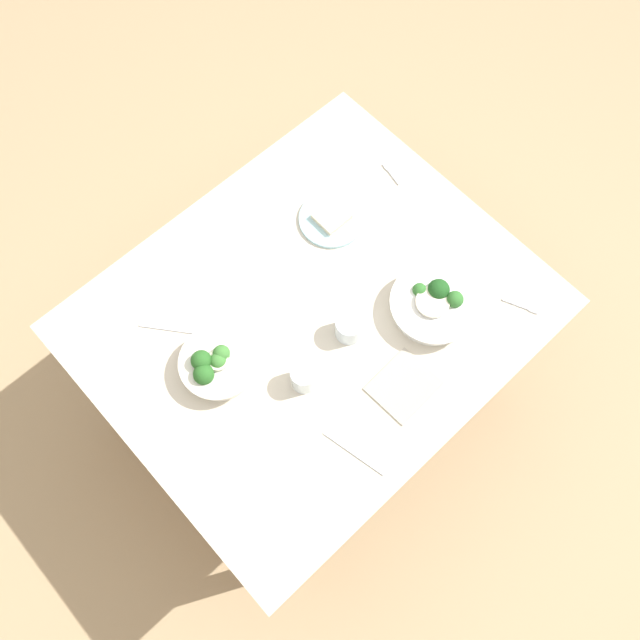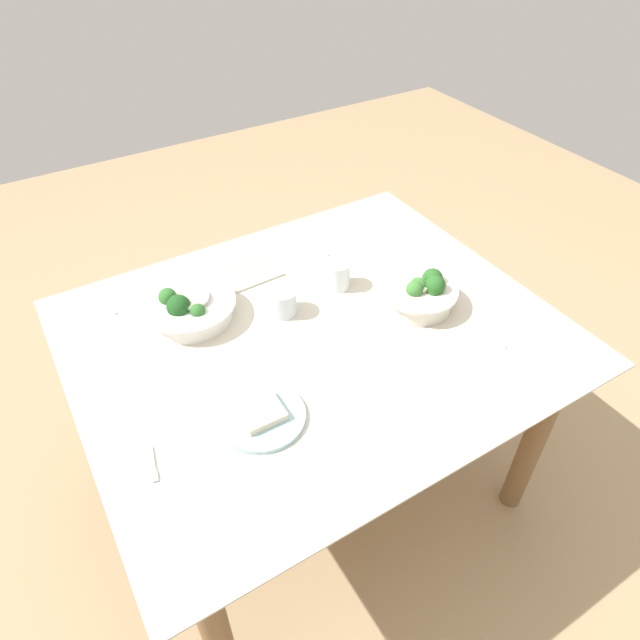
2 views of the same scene
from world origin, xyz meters
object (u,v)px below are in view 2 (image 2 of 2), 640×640
object	(u,v)px
broccoli_bowl_near	(189,308)
fork_by_far_bowl	(153,466)
water_glass_side	(283,302)
table_knife_left	(465,338)
table_knife_right	(307,243)
bread_side_plate	(262,415)
broccoli_bowl_far	(420,294)
napkin_folded_upper	(249,271)
water_glass_center	(337,275)
fork_by_near_bowl	(102,306)

from	to	relation	value
broccoli_bowl_near	fork_by_far_bowl	xyz separation A→B (m)	(0.25, 0.43, -0.03)
water_glass_side	table_knife_left	bearing A→B (deg)	136.35
fork_by_far_bowl	table_knife_left	world-z (taller)	same
fork_by_far_bowl	broccoli_bowl_near	bearing A→B (deg)	161.59
table_knife_left	broccoli_bowl_near	bearing A→B (deg)	13.44
table_knife_right	bread_side_plate	bearing A→B (deg)	-50.34
fork_by_far_bowl	table_knife_right	size ratio (longest dim) A/B	0.47
broccoli_bowl_far	napkin_folded_upper	world-z (taller)	broccoli_bowl_far
napkin_folded_upper	broccoli_bowl_near	bearing A→B (deg)	25.21
water_glass_center	fork_by_near_bowl	xyz separation A→B (m)	(0.64, -0.27, -0.04)
broccoli_bowl_near	fork_by_near_bowl	world-z (taller)	broccoli_bowl_near
fork_by_near_bowl	table_knife_right	size ratio (longest dim) A/B	0.53
table_knife_left	napkin_folded_upper	world-z (taller)	napkin_folded_upper
fork_by_far_bowl	napkin_folded_upper	xyz separation A→B (m)	(-0.49, -0.54, 0.00)
broccoli_bowl_far	table_knife_left	world-z (taller)	broccoli_bowl_far
water_glass_center	fork_by_far_bowl	xyz separation A→B (m)	(0.69, 0.34, -0.04)
water_glass_side	table_knife_right	size ratio (longest dim) A/B	0.41
broccoli_bowl_near	table_knife_right	size ratio (longest dim) A/B	1.30
bread_side_plate	table_knife_right	size ratio (longest dim) A/B	1.04
water_glass_center	fork_by_near_bowl	distance (m)	0.70
water_glass_side	table_knife_left	world-z (taller)	water_glass_side
bread_side_plate	table_knife_right	xyz separation A→B (m)	(-0.47, -0.59, -0.01)
water_glass_side	fork_by_near_bowl	xyz separation A→B (m)	(0.44, -0.30, -0.04)
broccoli_bowl_near	fork_by_near_bowl	size ratio (longest dim) A/B	2.46
table_knife_left	napkin_folded_upper	distance (m)	0.70
broccoli_bowl_far	fork_by_far_bowl	xyz separation A→B (m)	(0.85, 0.14, -0.04)
bread_side_plate	napkin_folded_upper	xyz separation A→B (m)	(-0.23, -0.55, -0.01)
broccoli_bowl_far	napkin_folded_upper	distance (m)	0.54
bread_side_plate	water_glass_center	world-z (taller)	water_glass_center
broccoli_bowl_far	water_glass_center	size ratio (longest dim) A/B	2.68
water_glass_center	broccoli_bowl_near	bearing A→B (deg)	-12.02
fork_by_far_bowl	napkin_folded_upper	distance (m)	0.73
broccoli_bowl_far	napkin_folded_upper	xyz separation A→B (m)	(0.36, -0.41, -0.04)
water_glass_side	fork_by_far_bowl	size ratio (longest dim) A/B	0.87
broccoli_bowl_near	water_glass_side	size ratio (longest dim) A/B	3.20
water_glass_side	table_knife_right	distance (m)	0.36
water_glass_center	napkin_folded_upper	bearing A→B (deg)	-45.66
fork_by_near_bowl	fork_by_far_bowl	bearing A→B (deg)	151.34
fork_by_near_bowl	table_knife_left	world-z (taller)	same
water_glass_side	table_knife_right	xyz separation A→B (m)	(-0.24, -0.27, -0.04)
water_glass_center	table_knife_right	xyz separation A→B (m)	(-0.04, -0.25, -0.04)
fork_by_far_bowl	table_knife_right	distance (m)	0.94
broccoli_bowl_far	water_glass_side	xyz separation A→B (m)	(0.36, -0.18, -0.00)
fork_by_near_bowl	water_glass_side	bearing A→B (deg)	-147.90
broccoli_bowl_near	bread_side_plate	size ratio (longest dim) A/B	1.25
water_glass_center	fork_by_near_bowl	size ratio (longest dim) A/B	0.79
fork_by_near_bowl	broccoli_bowl_near	bearing A→B (deg)	-155.51
broccoli_bowl_far	water_glass_center	bearing A→B (deg)	-51.60
broccoli_bowl_far	broccoli_bowl_near	xyz separation A→B (m)	(0.60, -0.29, -0.01)
broccoli_bowl_far	fork_by_near_bowl	size ratio (longest dim) A/B	2.12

